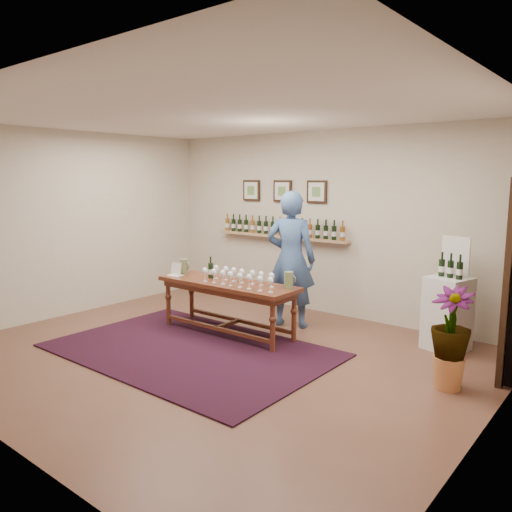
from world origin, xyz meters
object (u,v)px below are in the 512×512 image
Objects in this scene: potted_plant at (450,338)px; display_pedestal at (447,314)px; tasting_table at (227,290)px; person at (291,259)px.

display_pedestal is at bearing 109.27° from potted_plant.
person reaches higher than tasting_table.
person reaches higher than display_pedestal.
display_pedestal reaches higher than potted_plant.
tasting_table is 1.06× the size of person.
tasting_table is at bearing -178.83° from potted_plant.
display_pedestal is 0.47× the size of person.
tasting_table is 2.80m from display_pedestal.
display_pedestal is at bearing 171.73° from person.
display_pedestal is 1.24m from potted_plant.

